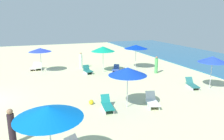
% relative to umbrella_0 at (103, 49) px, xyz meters
% --- Properties ---
extents(umbrella_0, '(2.31, 2.31, 2.57)m').
position_rel_umbrella_0_xyz_m(umbrella_0, '(0.00, 0.00, 0.00)').
color(umbrella_0, silver).
rests_on(umbrella_0, ground_plane).
extents(lounge_chair_0_0, '(1.34, 1.11, 0.66)m').
position_rel_umbrella_0_xyz_m(lounge_chair_0_0, '(0.25, 1.26, -2.09)').
color(lounge_chair_0_0, silver).
rests_on(lounge_chair_0_0, ground_plane).
extents(lounge_chair_0_1, '(1.27, 0.79, 0.76)m').
position_rel_umbrella_0_xyz_m(lounge_chair_0_1, '(0.01, -1.59, -2.05)').
color(lounge_chair_0_1, silver).
rests_on(lounge_chair_0_1, ground_plane).
extents(umbrella_1, '(2.28, 2.28, 2.55)m').
position_rel_umbrella_0_xyz_m(umbrella_1, '(13.44, -6.25, 0.02)').
color(umbrella_1, silver).
rests_on(umbrella_1, ground_plane).
extents(umbrella_2, '(2.20, 2.20, 2.40)m').
position_rel_umbrella_0_xyz_m(umbrella_2, '(-2.24, -5.77, -0.11)').
color(umbrella_2, silver).
rests_on(umbrella_2, ground_plane).
extents(lounge_chair_2_0, '(1.47, 1.03, 0.71)m').
position_rel_umbrella_0_xyz_m(lounge_chair_2_0, '(-3.42, -6.40, -2.08)').
color(lounge_chair_2_0, silver).
rests_on(lounge_chair_2_0, ground_plane).
extents(lounge_chair_2_1, '(1.29, 0.79, 0.67)m').
position_rel_umbrella_0_xyz_m(lounge_chair_2_1, '(-3.33, -6.01, -2.06)').
color(lounge_chair_2_1, silver).
rests_on(lounge_chair_2_1, ground_plane).
extents(umbrella_3, '(2.47, 2.47, 2.52)m').
position_rel_umbrella_0_xyz_m(umbrella_3, '(-0.39, 3.77, -0.02)').
color(umbrella_3, silver).
rests_on(umbrella_3, ground_plane).
extents(umbrella_4, '(2.10, 2.10, 2.50)m').
position_rel_umbrella_0_xyz_m(umbrella_4, '(7.82, 6.07, -0.05)').
color(umbrella_4, silver).
rests_on(umbrella_4, ground_plane).
extents(lounge_chair_4_0, '(1.61, 0.92, 0.69)m').
position_rel_umbrella_0_xyz_m(lounge_chair_4_0, '(7.19, 4.91, -2.09)').
color(lounge_chair_4_0, silver).
rests_on(lounge_chair_4_0, ground_plane).
extents(umbrella_5, '(2.30, 2.30, 2.49)m').
position_rel_umbrella_0_xyz_m(umbrella_5, '(8.94, -1.39, -0.07)').
color(umbrella_5, silver).
rests_on(umbrella_5, ground_plane).
extents(lounge_chair_5_0, '(1.55, 1.00, 0.78)m').
position_rel_umbrella_0_xyz_m(lounge_chair_5_0, '(9.30, 0.13, -2.04)').
color(lounge_chair_5_0, silver).
rests_on(lounge_chair_5_0, ground_plane).
extents(lounge_chair_5_1, '(1.60, 0.74, 0.73)m').
position_rel_umbrella_0_xyz_m(lounge_chair_5_1, '(8.86, -2.65, -2.05)').
color(lounge_chair_5_1, silver).
rests_on(lounge_chair_5_1, ground_plane).
extents(beachgoer_0, '(0.41, 0.41, 1.63)m').
position_rel_umbrella_0_xyz_m(beachgoer_0, '(10.89, -7.66, -1.54)').
color(beachgoer_0, black).
rests_on(beachgoer_0, ground_plane).
extents(beachgoer_1, '(0.39, 0.39, 1.67)m').
position_rel_umbrella_0_xyz_m(beachgoer_1, '(2.21, 4.73, -1.54)').
color(beachgoer_1, '#4FB05B').
rests_on(beachgoer_1, ground_plane).
extents(beachgoer_2, '(0.35, 0.35, 1.74)m').
position_rel_umbrella_0_xyz_m(beachgoer_2, '(-2.47, -1.71, -1.51)').
color(beachgoer_2, white).
rests_on(beachgoer_2, ground_plane).
extents(beach_ball_0, '(0.30, 0.30, 0.30)m').
position_rel_umbrella_0_xyz_m(beach_ball_0, '(7.74, -3.33, -2.18)').
color(beach_ball_0, yellow).
rests_on(beach_ball_0, ground_plane).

